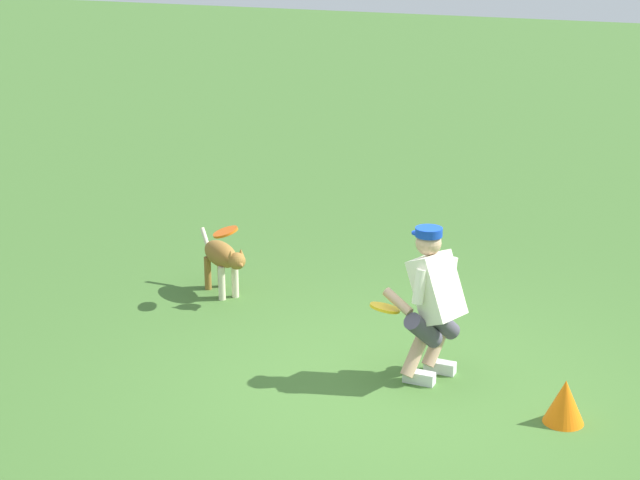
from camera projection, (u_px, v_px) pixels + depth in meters
name	position (u px, v px, depth m)	size (l,w,h in m)	color
ground_plane	(382.00, 389.00, 8.26)	(60.00, 60.00, 0.00)	#416C2D
person	(433.00, 300.00, 8.24)	(0.68, 0.65, 1.29)	silver
dog	(223.00, 258.00, 10.17)	(0.83, 0.63, 0.58)	olive
frisbee_flying	(225.00, 232.00, 9.82)	(0.25, 0.25, 0.02)	#E35A11
frisbee_held	(385.00, 308.00, 8.31)	(0.25, 0.25, 0.02)	yellow
training_cone	(565.00, 402.00, 7.67)	(0.31, 0.31, 0.35)	orange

